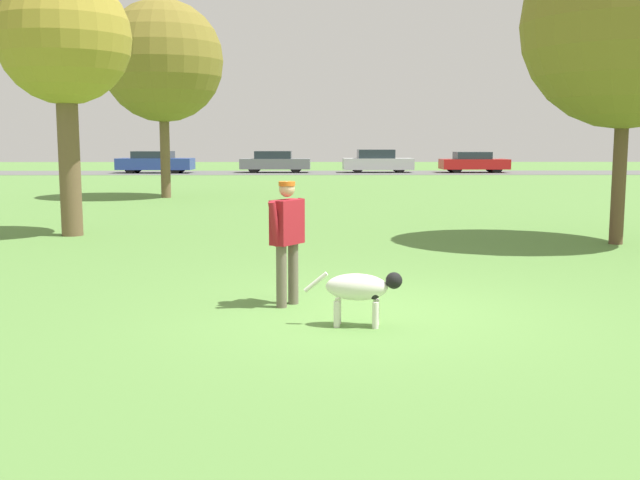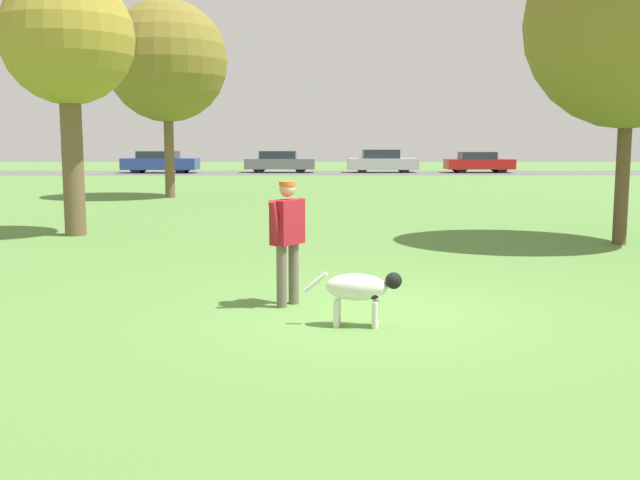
% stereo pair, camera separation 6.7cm
% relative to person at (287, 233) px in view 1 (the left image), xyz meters
% --- Properties ---
extents(ground_plane, '(120.00, 120.00, 0.00)m').
position_rel_person_xyz_m(ground_plane, '(0.99, -0.34, -0.92)').
color(ground_plane, '#56843D').
extents(far_road_strip, '(120.00, 6.00, 0.01)m').
position_rel_person_xyz_m(far_road_strip, '(0.99, 37.33, -0.92)').
color(far_road_strip, '#5B5B59').
rests_on(far_road_strip, ground_plane).
extents(person, '(0.47, 0.64, 1.56)m').
position_rel_person_xyz_m(person, '(0.00, 0.00, 0.00)').
color(person, '#665B4C').
rests_on(person, ground_plane).
extents(dog, '(1.10, 0.39, 0.62)m').
position_rel_person_xyz_m(dog, '(0.84, -1.06, -0.50)').
color(dog, silver).
rests_on(dog, ground_plane).
extents(frisbee, '(0.21, 0.21, 0.02)m').
position_rel_person_xyz_m(frisbee, '(0.90, 1.14, -0.91)').
color(frisbee, '#E52366').
rests_on(frisbee, ground_plane).
extents(tree_far_left, '(4.24, 4.24, 6.90)m').
position_rel_person_xyz_m(tree_far_left, '(-4.86, 17.54, 3.84)').
color(tree_far_left, brown).
rests_on(tree_far_left, ground_plane).
extents(tree_near_left, '(2.79, 2.79, 5.58)m').
position_rel_person_xyz_m(tree_near_left, '(-4.87, 6.95, 3.19)').
color(tree_near_left, brown).
rests_on(tree_near_left, ground_plane).
extents(tree_near_right, '(4.02, 4.02, 6.28)m').
position_rel_person_xyz_m(tree_near_right, '(6.38, 5.48, 3.34)').
color(tree_near_right, brown).
rests_on(tree_near_right, ground_plane).
extents(parked_car_blue, '(4.64, 1.98, 1.34)m').
position_rel_person_xyz_m(parked_car_blue, '(-9.25, 37.03, -0.25)').
color(parked_car_blue, '#284293').
rests_on(parked_car_blue, ground_plane).
extents(parked_car_grey, '(4.37, 1.87, 1.34)m').
position_rel_person_xyz_m(parked_car_grey, '(-1.91, 37.54, -0.25)').
color(parked_car_grey, slate).
rests_on(parked_car_grey, ground_plane).
extents(parked_car_silver, '(4.37, 1.84, 1.43)m').
position_rel_person_xyz_m(parked_car_silver, '(4.47, 37.56, -0.23)').
color(parked_car_silver, '#B7B7BC').
rests_on(parked_car_silver, ground_plane).
extents(parked_car_red, '(4.17, 1.91, 1.29)m').
position_rel_person_xyz_m(parked_car_red, '(10.46, 37.39, -0.27)').
color(parked_car_red, red).
rests_on(parked_car_red, ground_plane).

